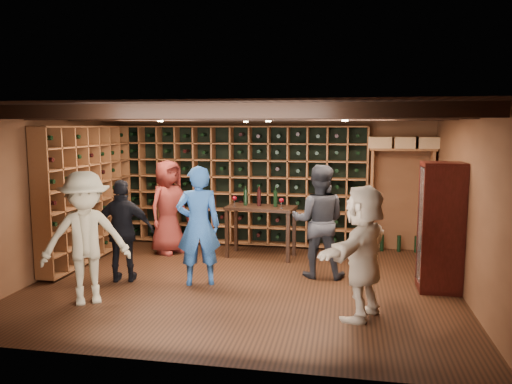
% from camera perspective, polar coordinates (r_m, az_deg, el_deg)
% --- Properties ---
extents(ground, '(6.00, 6.00, 0.00)m').
position_cam_1_polar(ground, '(7.33, -1.49, -10.41)').
color(ground, '#341A0E').
rests_on(ground, ground).
extents(room_shell, '(6.00, 6.00, 6.00)m').
position_cam_1_polar(room_shell, '(7.03, -1.47, 8.85)').
color(room_shell, brown).
rests_on(room_shell, ground).
extents(wine_rack_back, '(4.65, 0.30, 2.20)m').
position_cam_1_polar(wine_rack_back, '(9.43, -1.73, 0.79)').
color(wine_rack_back, brown).
rests_on(wine_rack_back, ground).
extents(wine_rack_left, '(0.30, 2.65, 2.20)m').
position_cam_1_polar(wine_rack_left, '(8.83, -18.64, -0.07)').
color(wine_rack_left, brown).
rests_on(wine_rack_left, ground).
extents(crate_shelf, '(1.20, 0.32, 2.07)m').
position_cam_1_polar(crate_shelf, '(9.22, 16.40, 2.94)').
color(crate_shelf, brown).
rests_on(crate_shelf, ground).
extents(display_cabinet, '(0.55, 0.50, 1.75)m').
position_cam_1_polar(display_cabinet, '(7.28, 20.30, -4.06)').
color(display_cabinet, '#3A0E0B').
rests_on(display_cabinet, ground).
extents(man_blue_shirt, '(0.72, 0.59, 1.71)m').
position_cam_1_polar(man_blue_shirt, '(7.14, -6.59, -3.86)').
color(man_blue_shirt, navy).
rests_on(man_blue_shirt, ground).
extents(man_grey_suit, '(0.83, 0.65, 1.69)m').
position_cam_1_polar(man_grey_suit, '(7.53, 7.17, -3.33)').
color(man_grey_suit, black).
rests_on(man_grey_suit, ground).
extents(guest_red_floral, '(0.85, 0.97, 1.67)m').
position_cam_1_polar(guest_red_floral, '(8.99, -9.97, -1.69)').
color(guest_red_floral, maroon).
rests_on(guest_red_floral, ground).
extents(guest_woman_black, '(0.94, 0.55, 1.50)m').
position_cam_1_polar(guest_woman_black, '(7.51, -14.93, -4.32)').
color(guest_woman_black, black).
rests_on(guest_woman_black, ground).
extents(guest_khaki, '(1.27, 1.12, 1.70)m').
position_cam_1_polar(guest_khaki, '(6.71, -18.89, -5.01)').
color(guest_khaki, gray).
rests_on(guest_khaki, ground).
extents(guest_beige, '(1.06, 1.53, 1.59)m').
position_cam_1_polar(guest_beige, '(6.02, 12.12, -6.71)').
color(guest_beige, tan).
rests_on(guest_beige, ground).
extents(tasting_table, '(1.23, 0.71, 1.17)m').
position_cam_1_polar(tasting_table, '(8.61, 0.54, -2.35)').
color(tasting_table, black).
rests_on(tasting_table, ground).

